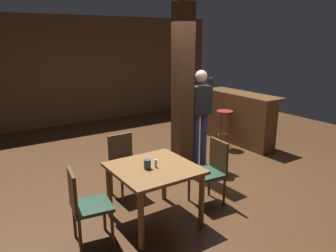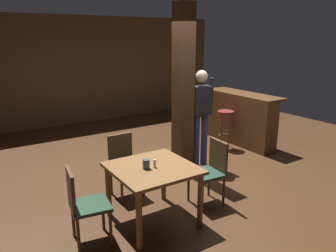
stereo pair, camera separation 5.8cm
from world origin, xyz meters
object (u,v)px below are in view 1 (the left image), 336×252
at_px(bar_counter, 237,118).
at_px(chair_north, 124,162).
at_px(dining_table, 154,176).
at_px(bar_stool_near, 224,120).
at_px(chair_east, 212,168).
at_px(standing_person, 200,111).
at_px(napkin_cup, 147,164).
at_px(salt_shaker, 156,163).
at_px(chair_west, 84,203).

bearing_deg(bar_counter, chair_north, -164.59).
distance_m(dining_table, bar_stool_near, 3.18).
xyz_separation_m(chair_east, standing_person, (0.73, 1.17, 0.50)).
distance_m(chair_north, bar_stool_near, 2.81).
height_order(dining_table, chair_east, chair_east).
bearing_deg(chair_east, standing_person, 57.89).
distance_m(chair_north, napkin_cup, 0.93).
relative_size(napkin_cup, salt_shaker, 1.16).
height_order(chair_west, bar_stool_near, chair_west).
distance_m(napkin_cup, bar_stool_near, 3.27).
distance_m(chair_east, standing_person, 1.47).
height_order(chair_east, napkin_cup, chair_east).
bearing_deg(chair_north, standing_person, 9.86).
bearing_deg(standing_person, chair_east, -122.11).
xyz_separation_m(chair_north, salt_shaker, (-0.01, -0.90, 0.28)).
bearing_deg(bar_counter, standing_person, -158.95).
relative_size(salt_shaker, bar_stool_near, 0.13).
bearing_deg(dining_table, chair_west, 178.88).
bearing_deg(salt_shaker, dining_table, 113.87).
distance_m(chair_east, napkin_cup, 1.05).
relative_size(dining_table, chair_north, 1.10).
xyz_separation_m(chair_west, bar_counter, (4.06, 1.72, 0.05)).
xyz_separation_m(napkin_cup, bar_stool_near, (2.81, 1.66, -0.21)).
bearing_deg(dining_table, napkin_cup, -177.04).
height_order(napkin_cup, standing_person, standing_person).
bearing_deg(salt_shaker, bar_stool_near, 31.92).
relative_size(chair_east, salt_shaker, 8.93).
relative_size(chair_west, bar_stool_near, 1.13).
distance_m(dining_table, chair_east, 0.93).
height_order(chair_east, standing_person, standing_person).
relative_size(chair_west, standing_person, 0.52).
bearing_deg(bar_stool_near, bar_counter, 9.98).
xyz_separation_m(dining_table, salt_shaker, (0.01, -0.03, 0.17)).
distance_m(salt_shaker, standing_person, 2.03).
height_order(chair_north, napkin_cup, chair_north).
xyz_separation_m(dining_table, napkin_cup, (-0.09, -0.00, 0.17)).
xyz_separation_m(napkin_cup, bar_counter, (3.27, 1.74, -0.24)).
bearing_deg(standing_person, bar_stool_near, 25.38).
bearing_deg(chair_east, bar_counter, 37.89).
relative_size(dining_table, bar_stool_near, 1.25).
distance_m(salt_shaker, bar_counter, 3.63).
height_order(chair_west, salt_shaker, chair_west).
xyz_separation_m(chair_west, napkin_cup, (0.79, -0.02, 0.29)).
bearing_deg(salt_shaker, napkin_cup, 167.26).
height_order(dining_table, napkin_cup, napkin_cup).
xyz_separation_m(chair_north, bar_stool_near, (2.69, 0.79, 0.08)).
height_order(chair_east, chair_north, same).
xyz_separation_m(napkin_cup, standing_person, (1.75, 1.16, 0.21)).
xyz_separation_m(chair_north, napkin_cup, (-0.12, -0.87, 0.29)).
distance_m(standing_person, bar_counter, 1.69).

